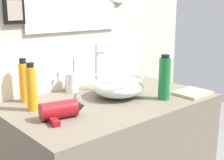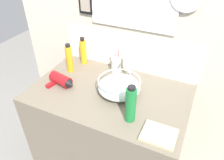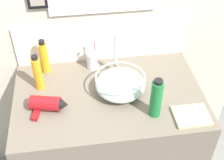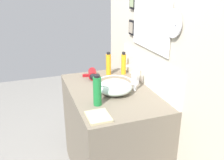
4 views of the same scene
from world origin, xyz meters
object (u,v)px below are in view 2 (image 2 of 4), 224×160
spray_bottle (83,52)px  lotion_bottle (69,59)px  shampoo_bottle (131,104)px  hair_drier (62,80)px  toothbrush_cup (116,65)px  faucet (129,63)px  glass_bowl_sink (119,86)px  hand_towel (159,135)px

spray_bottle → lotion_bottle: size_ratio=0.99×
shampoo_bottle → spray_bottle: bearing=142.5°
spray_bottle → hair_drier: bearing=-87.0°
toothbrush_cup → shampoo_bottle: shampoo_bottle is taller
spray_bottle → shampoo_bottle: size_ratio=0.95×
faucet → toothbrush_cup: 0.17m
glass_bowl_sink → shampoo_bottle: 0.25m
shampoo_bottle → glass_bowl_sink: bearing=128.3°
hair_drier → faucet: bearing=32.2°
hair_drier → lotion_bottle: size_ratio=0.94×
spray_bottle → lotion_bottle: bearing=-102.5°
hand_towel → hair_drier: bearing=167.6°
toothbrush_cup → spray_bottle: size_ratio=0.91×
glass_bowl_sink → hand_towel: (0.33, -0.24, -0.05)m
glass_bowl_sink → lotion_bottle: 0.46m
hair_drier → lotion_bottle: lotion_bottle is taller
hair_drier → toothbrush_cup: size_ratio=1.04×
hair_drier → hand_towel: bearing=-12.4°
shampoo_bottle → hand_towel: (0.18, -0.05, -0.10)m
hair_drier → shampoo_bottle: shampoo_bottle is taller
glass_bowl_sink → lotion_bottle: lotion_bottle is taller
shampoo_bottle → hand_towel: bearing=-14.9°
glass_bowl_sink → toothbrush_cup: bearing=118.5°
hair_drier → lotion_bottle: (-0.05, 0.18, 0.07)m
faucet → shampoo_bottle: bearing=-67.3°
spray_bottle → faucet: bearing=-9.9°
faucet → spray_bottle: faucet is taller
glass_bowl_sink → faucet: (-0.00, 0.17, 0.09)m
glass_bowl_sink → hand_towel: size_ratio=1.52×
glass_bowl_sink → spray_bottle: (-0.41, 0.24, 0.05)m
glass_bowl_sink → shampoo_bottle: shampoo_bottle is taller
lotion_bottle → shampoo_bottle: (0.60, -0.29, 0.00)m
spray_bottle → shampoo_bottle: 0.71m
hair_drier → shampoo_bottle: bearing=-11.5°
lotion_bottle → hair_drier: bearing=-74.6°
glass_bowl_sink → faucet: faucet is taller
glass_bowl_sink → faucet: bearing=90.0°
toothbrush_cup → hand_towel: 0.67m
glass_bowl_sink → toothbrush_cup: 0.27m
faucet → hair_drier: size_ratio=1.23×
hand_towel → glass_bowl_sink: bearing=144.4°
lotion_bottle → shampoo_bottle: shampoo_bottle is taller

